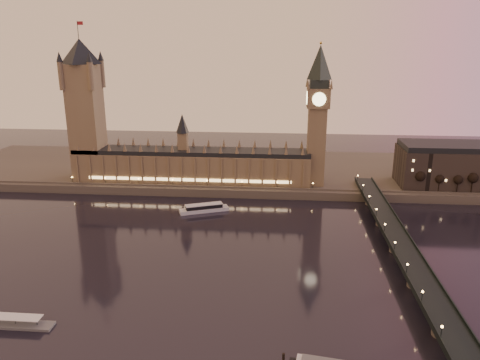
{
  "coord_description": "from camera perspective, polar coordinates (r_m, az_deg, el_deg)",
  "views": [
    {
      "loc": [
        26.57,
        -221.33,
        111.86
      ],
      "look_at": [
        4.72,
        35.0,
        33.9
      ],
      "focal_mm": 35.0,
      "sensor_mm": 36.0,
      "label": 1
    }
  ],
  "objects": [
    {
      "name": "ground",
      "position": [
        249.41,
        -1.79,
        -9.8
      ],
      "size": [
        700.0,
        700.0,
        0.0
      ],
      "primitive_type": "plane",
      "color": "black",
      "rests_on": "ground"
    },
    {
      "name": "far_embankment",
      "position": [
        401.39,
        5.18,
        1.05
      ],
      "size": [
        560.0,
        130.0,
        6.0
      ],
      "primitive_type": "cube",
      "color": "#423D35",
      "rests_on": "ground"
    },
    {
      "name": "palace_of_westminster",
      "position": [
        360.22,
        -5.96,
        2.27
      ],
      "size": [
        180.0,
        26.62,
        52.0
      ],
      "color": "brown",
      "rests_on": "ground"
    },
    {
      "name": "victoria_tower",
      "position": [
        375.23,
        -18.4,
        8.96
      ],
      "size": [
        31.68,
        31.68,
        118.0
      ],
      "color": "brown",
      "rests_on": "ground"
    },
    {
      "name": "big_ben",
      "position": [
        346.74,
        9.47,
        8.69
      ],
      "size": [
        17.68,
        17.68,
        104.0
      ],
      "color": "brown",
      "rests_on": "ground"
    },
    {
      "name": "westminster_bridge",
      "position": [
        254.02,
        19.46,
        -8.93
      ],
      "size": [
        13.2,
        260.0,
        15.3
      ],
      "color": "black",
      "rests_on": "ground"
    },
    {
      "name": "bare_tree_0",
      "position": [
        358.15,
        20.93,
        0.27
      ],
      "size": [
        6.88,
        6.88,
        14.0
      ],
      "color": "black",
      "rests_on": "ground"
    },
    {
      "name": "bare_tree_1",
      "position": [
        362.05,
        22.93,
        0.22
      ],
      "size": [
        6.88,
        6.88,
        14.0
      ],
      "color": "black",
      "rests_on": "ground"
    },
    {
      "name": "bare_tree_2",
      "position": [
        366.37,
        24.87,
        0.16
      ],
      "size": [
        6.88,
        6.88,
        14.0
      ],
      "color": "black",
      "rests_on": "ground"
    },
    {
      "name": "bare_tree_3",
      "position": [
        371.1,
        26.78,
        0.11
      ],
      "size": [
        6.88,
        6.88,
        14.0
      ],
      "color": "black",
      "rests_on": "ground"
    },
    {
      "name": "cruise_boat_a",
      "position": [
        316.31,
        -4.41,
        -3.45
      ],
      "size": [
        33.31,
        18.84,
        5.28
      ],
      "rotation": [
        0.0,
        0.0,
        0.38
      ],
      "color": "silver",
      "rests_on": "ground"
    },
    {
      "name": "pontoon_pier",
      "position": [
        220.15,
        -26.58,
        -15.33
      ],
      "size": [
        38.31,
        6.39,
        10.22
      ],
      "color": "#595B5E",
      "rests_on": "ground"
    }
  ]
}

